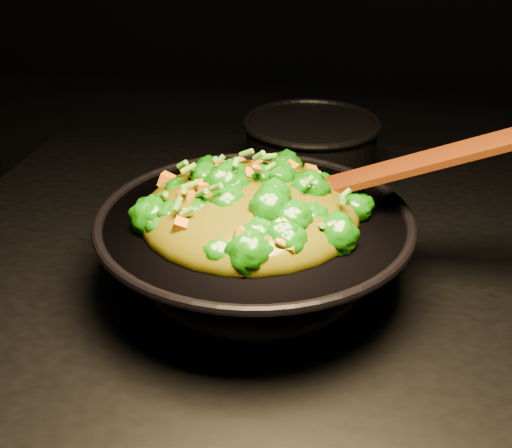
# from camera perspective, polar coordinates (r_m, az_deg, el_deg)

# --- Properties ---
(wok) EXTENTS (0.41, 0.41, 0.11)m
(wok) POSITION_cam_1_polar(r_m,az_deg,el_deg) (0.85, -0.12, -2.72)
(wok) COLOR black
(wok) RESTS_ON stovetop
(stir_fry) EXTENTS (0.35, 0.35, 0.10)m
(stir_fry) POSITION_cam_1_polar(r_m,az_deg,el_deg) (0.80, -0.59, 3.61)
(stir_fry) COLOR #125A06
(stir_fry) RESTS_ON wok
(spatula) EXTENTS (0.32, 0.06, 0.14)m
(spatula) POSITION_cam_1_polar(r_m,az_deg,el_deg) (0.83, 11.67, 4.63)
(spatula) COLOR #351004
(spatula) RESTS_ON wok
(back_pot) EXTENTS (0.23, 0.23, 0.13)m
(back_pot) POSITION_cam_1_polar(r_m,az_deg,el_deg) (1.14, 4.86, 6.21)
(back_pot) COLOR black
(back_pot) RESTS_ON stovetop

